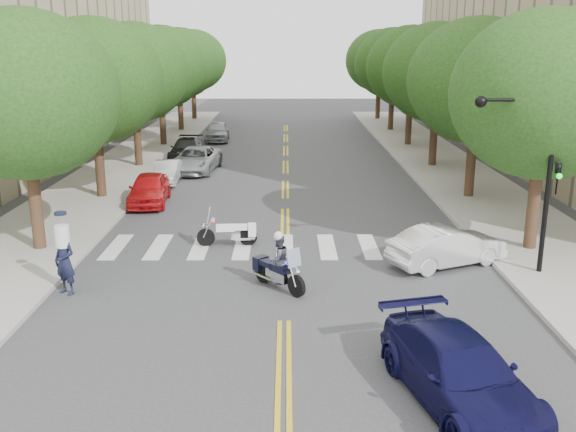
{
  "coord_description": "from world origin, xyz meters",
  "views": [
    {
      "loc": [
        0.07,
        -15.94,
        7.29
      ],
      "look_at": [
        0.11,
        6.05,
        1.3
      ],
      "focal_mm": 40.0,
      "sensor_mm": 36.0,
      "label": 1
    }
  ],
  "objects_px": {
    "motorcycle_parked": "(232,232)",
    "sedan_blue": "(459,372)",
    "motorcycle_police": "(277,263)",
    "officer_standing": "(65,261)",
    "convertible": "(447,246)"
  },
  "relations": [
    {
      "from": "convertible",
      "to": "sedan_blue",
      "type": "xyz_separation_m",
      "value": [
        -1.81,
        -8.52,
        0.03
      ]
    },
    {
      "from": "motorcycle_parked",
      "to": "sedan_blue",
      "type": "bearing_deg",
      "value": -156.8
    },
    {
      "from": "sedan_blue",
      "to": "convertible",
      "type": "bearing_deg",
      "value": 63.65
    },
    {
      "from": "motorcycle_parked",
      "to": "convertible",
      "type": "distance_m",
      "value": 7.7
    },
    {
      "from": "convertible",
      "to": "officer_standing",
      "type": "bearing_deg",
      "value": 77.21
    },
    {
      "from": "motorcycle_police",
      "to": "motorcycle_parked",
      "type": "xyz_separation_m",
      "value": [
        -1.72,
        4.26,
        -0.31
      ]
    },
    {
      "from": "convertible",
      "to": "motorcycle_parked",
      "type": "bearing_deg",
      "value": 48.96
    },
    {
      "from": "officer_standing",
      "to": "motorcycle_police",
      "type": "bearing_deg",
      "value": 34.36
    },
    {
      "from": "motorcycle_parked",
      "to": "sedan_blue",
      "type": "xyz_separation_m",
      "value": [
        5.57,
        -10.7,
        0.21
      ]
    },
    {
      "from": "motorcycle_police",
      "to": "officer_standing",
      "type": "height_order",
      "value": "officer_standing"
    },
    {
      "from": "motorcycle_parked",
      "to": "officer_standing",
      "type": "height_order",
      "value": "officer_standing"
    },
    {
      "from": "sedan_blue",
      "to": "officer_standing",
      "type": "bearing_deg",
      "value": 134.96
    },
    {
      "from": "motorcycle_parked",
      "to": "convertible",
      "type": "relative_size",
      "value": 0.54
    },
    {
      "from": "motorcycle_police",
      "to": "sedan_blue",
      "type": "relative_size",
      "value": 0.38
    },
    {
      "from": "convertible",
      "to": "sedan_blue",
      "type": "bearing_deg",
      "value": 143.39
    }
  ]
}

